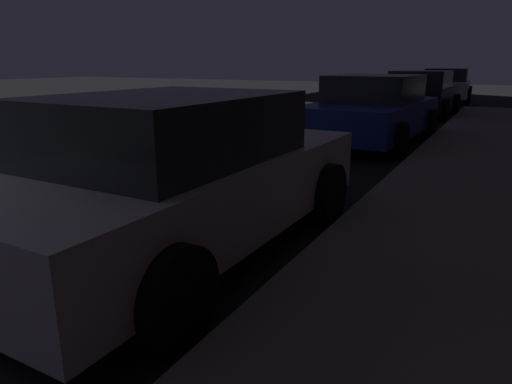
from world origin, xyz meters
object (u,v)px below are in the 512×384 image
Objects in this scene: car_silver at (179,175)px; car_blue at (372,110)px; car_black at (421,94)px; car_white at (445,85)px.

car_silver is 6.65m from car_blue.
car_silver is at bearing -90.01° from car_blue.
car_silver and car_black have the same top height.
car_blue is 1.04× the size of car_white.
car_blue is (0.00, 6.65, -0.01)m from car_silver.
car_silver is at bearing -90.00° from car_black.
car_blue and car_white have the same top height.
car_blue is 12.29m from car_white.
car_silver is at bearing -90.00° from car_white.
car_silver and car_blue have the same top height.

